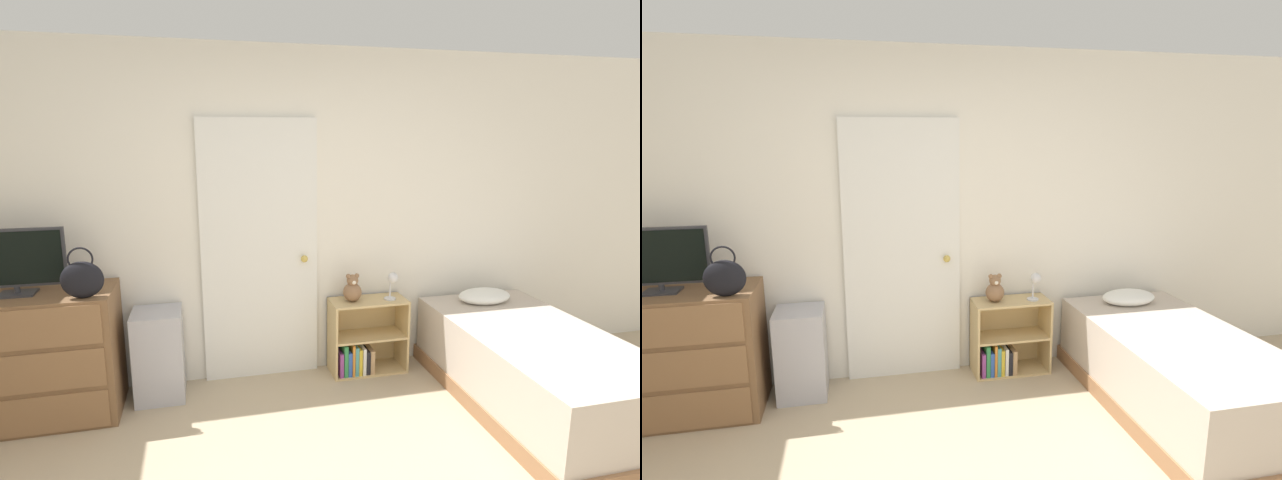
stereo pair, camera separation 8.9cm
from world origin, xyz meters
TOP-DOWN VIEW (x-y plane):
  - wall_back at (0.00, 2.23)m, footprint 10.00×0.06m
  - door_closed at (-0.14, 2.18)m, footprint 0.89×0.09m
  - dresser at (-1.71, 1.91)m, footprint 1.09×0.54m
  - tv at (-1.75, 1.90)m, footprint 0.62×0.16m
  - handbag at (-1.32, 1.73)m, footprint 0.26×0.10m
  - storage_bin at (-0.92, 2.00)m, footprint 0.35×0.35m
  - bookshelf at (0.65, 2.04)m, footprint 0.61×0.28m
  - teddy_bear at (0.57, 2.04)m, footprint 0.15×0.15m
  - desk_lamp at (0.89, 2.00)m, footprint 0.11×0.10m
  - bed at (1.67, 1.26)m, footprint 0.98×1.86m

SIDE VIEW (x-z plane):
  - bookshelf at x=0.65m, z-range -0.07..0.54m
  - bed at x=1.67m, z-range -0.05..0.61m
  - storage_bin at x=-0.92m, z-range 0.00..0.66m
  - dresser at x=-1.71m, z-range 0.00..0.88m
  - teddy_bear at x=0.57m, z-range 0.59..0.82m
  - desk_lamp at x=0.89m, z-range 0.65..0.87m
  - handbag at x=-1.32m, z-range 0.84..1.17m
  - door_closed at x=-0.14m, z-range 0.00..2.02m
  - tv at x=-1.75m, z-range 0.89..1.33m
  - wall_back at x=0.00m, z-range 0.00..2.55m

